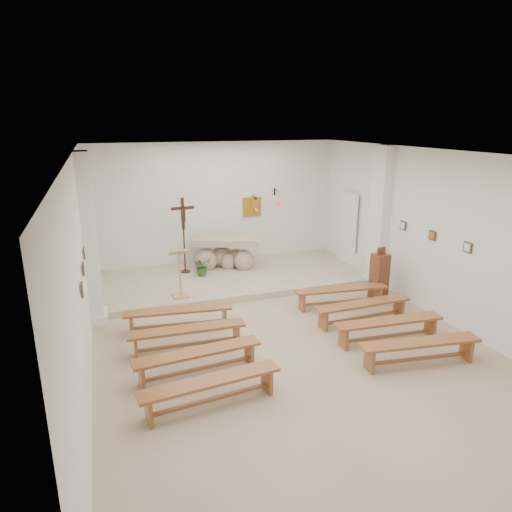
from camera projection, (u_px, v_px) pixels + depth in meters
name	position (u px, v px, depth m)	size (l,w,h in m)	color
ground	(282.00, 338.00, 8.85)	(7.00, 10.00, 0.00)	#C9AF91
wall_left	(81.00, 271.00, 7.26)	(0.02, 10.00, 3.50)	white
wall_right	(440.00, 236.00, 9.44)	(0.02, 10.00, 3.50)	white
wall_back	(217.00, 205.00, 12.87)	(7.00, 0.02, 3.50)	white
ceiling	(286.00, 154.00, 7.85)	(7.00, 10.00, 0.02)	silver
sanctuary_platform	(232.00, 278.00, 12.00)	(6.98, 3.00, 0.15)	#C3B696
pilaster_left	(90.00, 240.00, 9.11)	(0.26, 0.55, 3.50)	white
pilaster_right	(380.00, 218.00, 11.22)	(0.26, 0.55, 3.50)	white
gold_wall_relief	(252.00, 207.00, 13.20)	(0.55, 0.04, 0.55)	gold
sanctuary_lamp	(278.00, 201.00, 13.15)	(0.11, 0.36, 0.44)	black
station_frame_left_front	(82.00, 289.00, 6.55)	(0.03, 0.20, 0.20)	#46331F
station_frame_left_mid	(83.00, 269.00, 7.45)	(0.03, 0.20, 0.20)	#46331F
station_frame_left_rear	(84.00, 253.00, 8.36)	(0.03, 0.20, 0.20)	#46331F
station_frame_right_front	(468.00, 247.00, 8.72)	(0.03, 0.20, 0.20)	#46331F
station_frame_right_mid	(432.00, 235.00, 9.63)	(0.03, 0.20, 0.20)	#46331F
station_frame_right_rear	(403.00, 225.00, 10.53)	(0.03, 0.20, 0.20)	#46331F
radiator_left	(94.00, 297.00, 10.14)	(0.10, 0.85, 0.52)	silver
radiator_right	(362.00, 266.00, 12.29)	(0.10, 0.85, 0.52)	silver
altar	(226.00, 255.00, 12.49)	(1.92, 1.27, 0.92)	tan
lectern	(180.00, 273.00, 10.35)	(0.44, 0.38, 1.17)	tan
crucifix_stand	(184.00, 230.00, 11.89)	(0.61, 0.26, 2.00)	#351A10
potted_plant	(202.00, 266.00, 11.89)	(0.46, 0.40, 0.51)	#2B5522
donation_pedestal	(379.00, 276.00, 10.69)	(0.37, 0.37, 1.25)	brown
bench_left_front	(179.00, 314.00, 9.10)	(2.15, 0.59, 0.45)	#95572B
bench_right_front	(341.00, 293.00, 10.24)	(2.15, 0.55, 0.45)	#95572B
bench_left_second	(187.00, 333.00, 8.28)	(2.14, 0.42, 0.45)	#95572B
bench_right_second	(363.00, 308.00, 9.42)	(2.14, 0.40, 0.45)	#95572B
bench_left_third	(198.00, 357.00, 7.46)	(2.15, 0.53, 0.45)	#95572B
bench_right_third	(389.00, 325.00, 8.60)	(2.15, 0.49, 0.45)	#95572B
bench_left_fourth	(211.00, 386.00, 6.64)	(2.15, 0.58, 0.45)	#95572B
bench_right_fourth	(420.00, 347.00, 7.78)	(2.15, 0.60, 0.45)	#95572B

